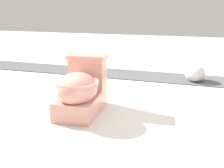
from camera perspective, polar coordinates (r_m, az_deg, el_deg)
ground_plane at (r=2.70m, az=-4.40°, el=-4.10°), size 14.00×14.00×0.00m
gravel_strip at (r=3.73m, az=10.00°, el=1.52°), size 0.56×8.00×0.01m
toilet at (r=2.40m, az=-6.84°, el=-1.23°), size 0.66×0.42×0.52m
boulder_far at (r=3.60m, az=17.64°, el=2.17°), size 0.37×0.34×0.22m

